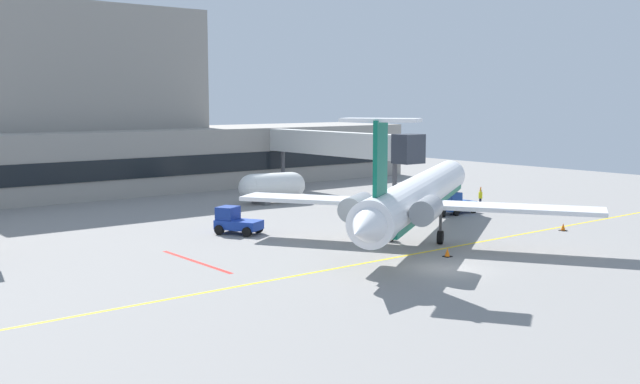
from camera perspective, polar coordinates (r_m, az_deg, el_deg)
The scene contains 12 objects.
ground at distance 43.32m, azimuth 9.37°, elevation -5.86°, with size 120.00×120.00×0.11m.
terminal_building at distance 82.59m, azimuth -14.69°, elevation 4.66°, with size 65.94×13.78×19.34m.
jet_bridge_west at distance 74.47m, azimuth 1.74°, elevation 3.62°, with size 2.40×21.70×6.49m.
regional_jet at distance 51.17m, azimuth 7.48°, elevation -0.28°, with size 28.44×21.70×8.58m.
baggage_tug at distance 53.97m, azimuth -6.47°, elevation -2.24°, with size 3.12×3.62×1.93m.
pushback_tractor at distance 64.01m, azimuth 10.31°, elevation -0.88°, with size 3.59×2.00×1.85m.
fuel_tank at distance 69.55m, azimuth -3.67°, elevation 0.43°, with size 6.58×3.13×2.82m.
marshaller at distance 67.15m, azimuth 12.13°, elevation -0.45°, with size 0.76×0.50×1.94m.
safety_cone_alpha at distance 57.79m, azimuth 4.49°, elevation -2.25°, with size 0.47×0.47×0.55m.
safety_cone_bravo at distance 46.55m, azimuth 9.69°, elevation -4.59°, with size 0.47×0.47×0.55m.
safety_cone_charlie at distance 53.64m, azimuth 4.29°, elevation -2.97°, with size 0.47×0.47×0.55m.
safety_cone_delta at distance 57.76m, azimuth 18.05°, elevation -2.58°, with size 0.47×0.47×0.55m.
Camera 1 is at (-31.62, -28.01, 9.55)m, focal length 41.96 mm.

